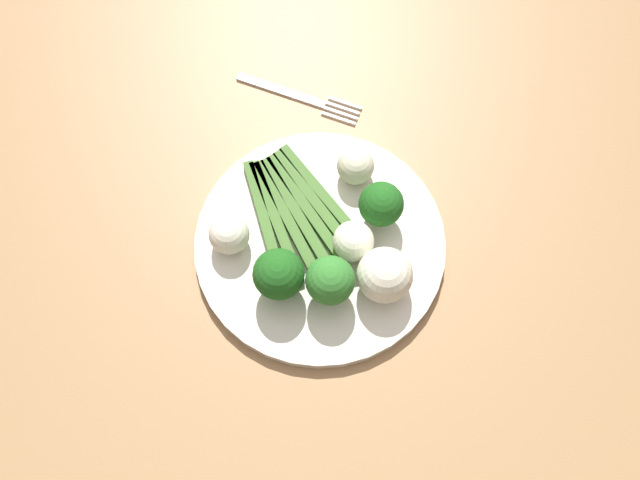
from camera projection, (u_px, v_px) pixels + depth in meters
name	position (u px, v px, depth m)	size (l,w,h in m)	color
ground_plane	(307.00, 385.00, 1.54)	(6.00, 6.00, 0.02)	tan
dining_table	(298.00, 281.00, 0.93)	(1.40, 1.07, 0.73)	#9E754C
plate	(320.00, 244.00, 0.85)	(0.29, 0.29, 0.01)	silver
asparagus_bundle	(295.00, 212.00, 0.85)	(0.18, 0.17, 0.01)	#3D6626
broccoli_back	(381.00, 205.00, 0.82)	(0.05, 0.05, 0.06)	#4C7F2B
broccoli_near_center	(279.00, 275.00, 0.79)	(0.06, 0.06, 0.07)	#4C7F2B
broccoli_front	(330.00, 281.00, 0.79)	(0.05, 0.05, 0.07)	#609E3D
cauliflower_near_fork	(356.00, 166.00, 0.86)	(0.04, 0.04, 0.04)	beige
cauliflower_back_right	(353.00, 241.00, 0.82)	(0.05, 0.05, 0.05)	white
cauliflower_mid	(385.00, 275.00, 0.80)	(0.06, 0.06, 0.06)	white
cauliflower_left	(229.00, 234.00, 0.82)	(0.05, 0.05, 0.05)	white
fork	(300.00, 97.00, 0.93)	(0.04, 0.17, 0.00)	silver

